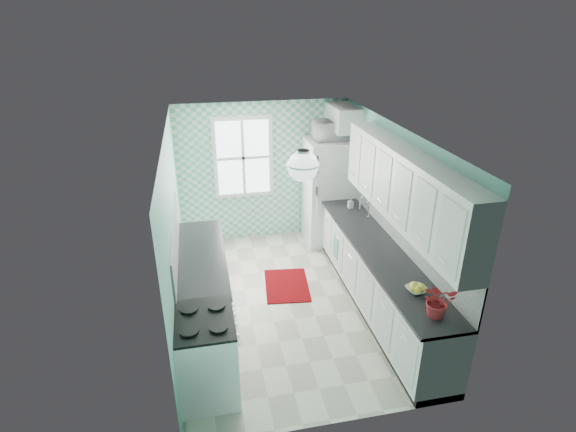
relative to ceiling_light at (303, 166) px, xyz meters
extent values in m
cube|color=beige|center=(0.00, 0.80, -2.33)|extent=(3.00, 4.40, 0.02)
cube|color=white|center=(0.00, 0.80, 0.19)|extent=(3.00, 4.40, 0.02)
cube|color=#72C1AF|center=(0.00, 3.01, -1.07)|extent=(3.00, 0.02, 2.50)
cube|color=#72C1AF|center=(0.00, -1.41, -1.07)|extent=(3.00, 0.02, 2.50)
cube|color=#72C1AF|center=(-1.51, 0.80, -1.07)|extent=(0.02, 4.40, 2.50)
cube|color=#72C1AF|center=(1.51, 0.80, -1.07)|extent=(0.02, 4.40, 2.50)
cube|color=#5DC1A0|center=(0.00, 2.99, -1.07)|extent=(3.00, 0.01, 2.50)
cube|color=white|center=(-0.35, 2.96, -0.77)|extent=(1.04, 0.05, 1.44)
cube|color=white|center=(-0.35, 2.95, -0.77)|extent=(0.90, 0.02, 1.30)
cube|color=white|center=(1.49, 0.40, -1.13)|extent=(0.02, 3.60, 0.51)
cube|color=white|center=(-1.49, 0.73, -1.13)|extent=(0.02, 2.15, 0.51)
cube|color=white|center=(1.33, 0.20, -0.42)|extent=(0.33, 3.20, 0.90)
cube|color=white|center=(1.30, 2.63, -0.07)|extent=(0.40, 0.74, 0.40)
cylinder|color=silver|center=(0.00, 0.00, 0.16)|extent=(0.14, 0.14, 0.04)
cylinder|color=silver|center=(0.00, 0.00, 0.09)|extent=(0.02, 0.02, 0.12)
sphere|color=white|center=(0.00, 0.00, 0.00)|extent=(0.34, 0.34, 0.34)
cube|color=white|center=(1.20, 0.40, -1.87)|extent=(0.60, 3.60, 0.90)
cube|color=black|center=(1.19, 0.40, -1.40)|extent=(0.63, 3.60, 0.04)
cube|color=white|center=(-1.20, 0.73, -1.87)|extent=(0.60, 2.15, 0.90)
cube|color=black|center=(-1.19, 0.73, -1.40)|extent=(0.63, 2.15, 0.04)
cube|color=silver|center=(1.11, 2.58, -1.38)|extent=(0.82, 0.78, 1.89)
cube|color=silver|center=(1.11, 2.19, -0.95)|extent=(0.80, 0.01, 0.02)
cube|color=silver|center=(0.77, 2.17, -0.72)|extent=(0.03, 0.03, 0.30)
cube|color=silver|center=(0.77, 2.17, -1.38)|extent=(0.03, 0.03, 0.54)
cube|color=white|center=(-1.20, -0.67, -1.84)|extent=(0.62, 0.79, 0.93)
cube|color=black|center=(-1.20, -0.67, -1.37)|extent=(0.62, 0.79, 0.03)
cube|color=black|center=(-0.89, -0.67, -1.78)|extent=(0.01, 0.52, 0.31)
cube|color=silver|center=(1.20, 1.35, -1.40)|extent=(0.47, 0.39, 0.12)
cylinder|color=silver|center=(1.37, 1.35, -1.20)|extent=(0.02, 0.02, 0.30)
torus|color=silver|center=(1.30, 1.35, -1.01)|extent=(0.16, 0.02, 0.16)
cube|color=maroon|center=(0.06, 1.20, -2.32)|extent=(0.76, 1.00, 0.01)
cube|color=#579C93|center=(0.89, 1.38, -1.84)|extent=(0.10, 0.22, 0.35)
imported|color=white|center=(1.20, -0.63, -1.35)|extent=(0.27, 0.27, 0.06)
imported|color=#A91807|center=(1.20, -1.08, -1.20)|extent=(0.36, 0.32, 0.38)
imported|color=#8EB2BE|center=(1.25, 1.82, -1.30)|extent=(0.08, 0.08, 0.17)
imported|color=silver|center=(1.11, 2.58, -0.27)|extent=(0.59, 0.40, 0.33)
camera|label=1|loc=(-1.11, -4.55, 1.53)|focal=28.00mm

